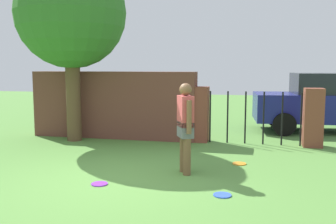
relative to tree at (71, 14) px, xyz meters
The scene contains 9 objects.
ground_plane 5.02m from the tree, 52.55° to the right, with size 40.00×40.00×0.00m, color #568C3D.
brick_wall 2.54m from the tree, 35.64° to the left, with size 4.47×0.50×1.78m, color brown.
tree is the anchor object (origin of this frame).
person 4.72m from the tree, 35.03° to the right, with size 0.36×0.49×1.62m.
fence_gate 5.23m from the tree, ahead, with size 3.17×0.44×1.40m.
car 7.60m from the tree, 23.74° to the left, with size 4.34×2.23×1.72m.
frisbee_blue 6.25m from the tree, 39.61° to the right, with size 0.27×0.27×0.02m, color blue.
frisbee_orange 5.56m from the tree, 19.07° to the right, with size 0.27×0.27×0.02m, color orange.
frisbee_purple 5.09m from the tree, 57.38° to the right, with size 0.27×0.27×0.02m, color purple.
Camera 1 is at (2.26, -5.89, 1.91)m, focal length 40.85 mm.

